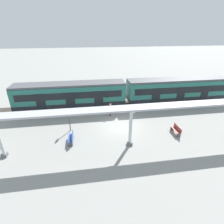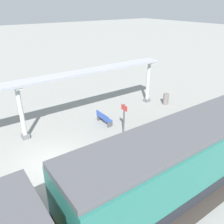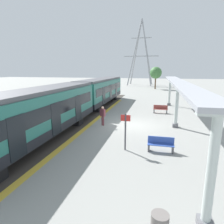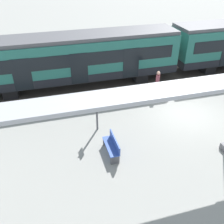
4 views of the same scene
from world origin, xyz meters
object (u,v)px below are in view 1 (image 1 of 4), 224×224
Objects in this scene: train_far_carriage at (176,90)px; bench_mid_platform at (176,130)px; canopy_pillar_second at (131,127)px; bench_near_end at (71,138)px; passenger_waiting_near_edge at (110,108)px; train_near_carriage at (71,96)px; platform_info_sign at (69,119)px.

train_far_carriage reaches higher than bench_mid_platform.
canopy_pillar_second reaches higher than bench_near_end.
bench_near_end is 6.45m from passenger_waiting_near_edge.
train_far_carriage is at bearing 118.52° from bench_near_end.
train_near_carriage is 9.27× the size of bench_mid_platform.
train_far_carriage is at bearing 135.21° from canopy_pillar_second.
train_far_carriage is at bearing 154.24° from bench_mid_platform.
passenger_waiting_near_edge is (-2.68, 4.60, -0.30)m from platform_info_sign.
bench_near_end and bench_mid_platform have the same top height.
canopy_pillar_second is 2.40× the size of bench_mid_platform.
canopy_pillar_second is at bearing -77.32° from bench_mid_platform.
train_near_carriage reaches higher than bench_mid_platform.
platform_info_sign is 5.33m from passenger_waiting_near_edge.
platform_info_sign is at bearing -59.74° from passenger_waiting_near_edge.
canopy_pillar_second is 5.60m from bench_near_end.
bench_near_end is at bearing -90.51° from bench_mid_platform.
train_near_carriage is 3.86× the size of canopy_pillar_second.
passenger_waiting_near_edge is (-4.73, 4.36, 0.59)m from bench_near_end.
bench_near_end is at bearing -103.24° from canopy_pillar_second.
canopy_pillar_second is at bearing 76.76° from bench_near_end.
train_near_carriage reaches higher than platform_info_sign.
bench_near_end is (-1.24, -5.28, -1.39)m from canopy_pillar_second.
train_far_carriage is 9.27× the size of bench_mid_platform.
platform_info_sign is at bearing -101.37° from bench_mid_platform.
platform_info_sign reaches higher than passenger_waiting_near_edge.
train_near_carriage is at bearing -178.70° from platform_info_sign.
train_near_carriage is 14.51m from train_far_carriage.
passenger_waiting_near_edge is at bearing -73.18° from train_far_carriage.
train_near_carriage reaches higher than bench_near_end.
bench_near_end is 0.68× the size of platform_info_sign.
bench_near_end is 10.39m from bench_mid_platform.
bench_mid_platform is (7.78, -3.75, -1.39)m from train_far_carriage.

